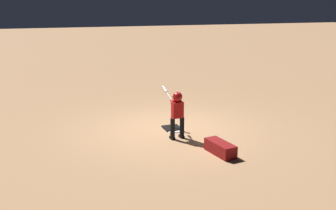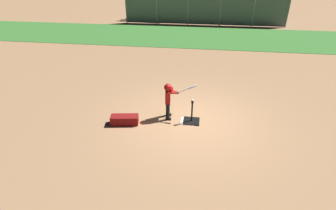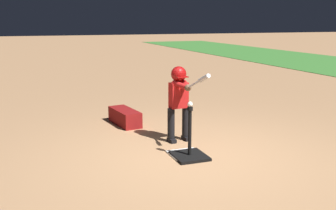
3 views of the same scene
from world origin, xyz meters
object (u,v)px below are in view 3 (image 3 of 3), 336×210
Objects in this scene: batting_tee at (190,152)px; equipment_bag at (125,117)px; batter_child at (180,94)px; baseball at (190,104)px.

batting_tee reaches higher than equipment_bag.
batter_child is at bearing 168.94° from batting_tee.
batter_child is 16.06× the size of baseball.
batting_tee is at bearing -63.43° from baseball.
baseball is at bearing -11.06° from batter_child.
equipment_bag is (-1.31, -0.55, -0.62)m from batter_child.
batter_child is (-0.74, 0.14, 0.67)m from batting_tee.
batter_child is 1.41× the size of equipment_bag.
batter_child reaches higher than baseball.
baseball is 2.17m from equipment_bag.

